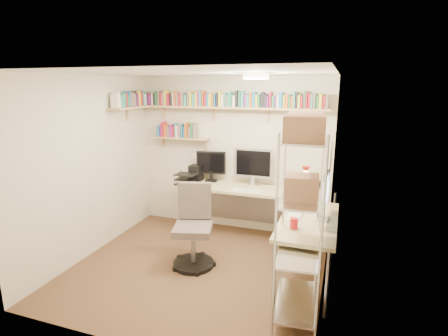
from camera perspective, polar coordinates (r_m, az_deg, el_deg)
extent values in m
plane|color=#472A1E|center=(4.82, -4.44, -15.98)|extent=(3.20, 3.20, 0.00)
cube|color=beige|center=(5.72, 1.26, 2.18)|extent=(3.20, 0.04, 2.50)
cube|color=beige|center=(5.19, -21.17, 0.09)|extent=(0.04, 3.00, 2.50)
cube|color=beige|center=(4.01, 16.78, -3.32)|extent=(0.04, 3.00, 2.50)
cube|color=beige|center=(3.10, -15.96, -8.19)|extent=(3.20, 0.04, 2.50)
cube|color=silver|center=(4.21, -5.08, 15.21)|extent=(3.20, 3.00, 0.04)
cube|color=white|center=(4.47, 17.22, 2.32)|extent=(0.01, 0.30, 0.42)
cube|color=white|center=(4.09, 16.97, 0.62)|extent=(0.01, 0.28, 0.38)
cylinder|color=#FFEAC6|center=(4.17, 5.23, 14.68)|extent=(0.30, 0.30, 0.06)
cube|color=tan|center=(5.50, 0.90, 9.83)|extent=(3.05, 0.25, 0.03)
cube|color=tan|center=(5.76, -14.77, 9.56)|extent=(0.25, 1.00, 0.03)
cube|color=tan|center=(5.90, -6.95, 4.89)|extent=(0.95, 0.20, 0.02)
cube|color=tan|center=(6.04, -9.94, 9.29)|extent=(0.03, 0.20, 0.20)
cube|color=tan|center=(5.67, -1.82, 9.22)|extent=(0.03, 0.20, 0.20)
cube|color=tan|center=(5.42, 7.24, 8.92)|extent=(0.03, 0.20, 0.20)
cube|color=tan|center=(5.32, 14.72, 8.51)|extent=(0.03, 0.20, 0.20)
cube|color=#246C40|center=(6.11, -12.51, 10.99)|extent=(0.03, 0.11, 0.21)
cube|color=#A9162A|center=(6.09, -12.16, 10.94)|extent=(0.04, 0.12, 0.19)
cube|color=#7E217D|center=(6.06, -11.77, 10.84)|extent=(0.03, 0.14, 0.17)
cube|color=white|center=(6.04, -11.42, 10.94)|extent=(0.03, 0.11, 0.19)
cube|color=black|center=(6.02, -11.09, 10.98)|extent=(0.03, 0.13, 0.20)
cube|color=#246C40|center=(6.00, -10.79, 11.13)|extent=(0.03, 0.14, 0.23)
cube|color=#7B6559|center=(5.98, -10.41, 11.15)|extent=(0.03, 0.13, 0.23)
cube|color=#A9162A|center=(5.96, -10.00, 11.02)|extent=(0.04, 0.13, 0.20)
cube|color=#7B6559|center=(5.94, -9.66, 11.10)|extent=(0.04, 0.15, 0.22)
cube|color=yellow|center=(5.92, -9.33, 11.22)|extent=(0.04, 0.11, 0.24)
cube|color=#A9162A|center=(5.90, -8.91, 10.99)|extent=(0.04, 0.14, 0.19)
cube|color=black|center=(5.88, -8.49, 10.94)|extent=(0.03, 0.12, 0.18)
cube|color=white|center=(5.86, -8.14, 11.08)|extent=(0.02, 0.11, 0.21)
cube|color=#C15616|center=(5.84, -7.81, 11.19)|extent=(0.02, 0.14, 0.23)
cube|color=#7B6559|center=(5.83, -7.47, 11.09)|extent=(0.04, 0.11, 0.21)
cube|color=#A9162A|center=(5.80, -7.01, 11.01)|extent=(0.04, 0.13, 0.19)
cube|color=#7B6559|center=(5.78, -6.61, 11.08)|extent=(0.04, 0.15, 0.20)
cube|color=teal|center=(5.76, -6.13, 10.95)|extent=(0.03, 0.15, 0.18)
cube|color=#7B6559|center=(5.74, -5.74, 11.14)|extent=(0.03, 0.11, 0.21)
cube|color=yellow|center=(5.72, -5.32, 11.18)|extent=(0.04, 0.12, 0.22)
cube|color=teal|center=(5.70, -4.82, 11.04)|extent=(0.04, 0.13, 0.20)
cube|color=yellow|center=(5.68, -4.37, 11.17)|extent=(0.03, 0.15, 0.22)
cube|color=#7E217D|center=(5.67, -4.04, 11.30)|extent=(0.02, 0.13, 0.25)
cube|color=teal|center=(5.66, -3.72, 11.28)|extent=(0.03, 0.13, 0.24)
cube|color=#C15616|center=(5.64, -3.32, 11.27)|extent=(0.02, 0.13, 0.24)
cube|color=#A9162A|center=(5.63, -2.95, 11.04)|extent=(0.03, 0.12, 0.20)
cube|color=#206AA8|center=(5.61, -2.56, 11.03)|extent=(0.04, 0.12, 0.19)
cube|color=yellow|center=(5.60, -2.14, 11.02)|extent=(0.04, 0.14, 0.19)
cube|color=#C15616|center=(5.58, -1.72, 10.97)|extent=(0.03, 0.13, 0.18)
cube|color=#206AA8|center=(5.57, -1.38, 10.97)|extent=(0.02, 0.13, 0.18)
cube|color=black|center=(5.56, -0.98, 11.13)|extent=(0.03, 0.11, 0.21)
cube|color=yellow|center=(5.54, -0.55, 11.18)|extent=(0.04, 0.13, 0.23)
cube|color=white|center=(5.53, -0.08, 11.00)|extent=(0.03, 0.15, 0.19)
cube|color=teal|center=(5.52, 0.25, 11.07)|extent=(0.02, 0.11, 0.21)
cube|color=#7B6559|center=(5.50, 0.61, 10.92)|extent=(0.02, 0.15, 0.18)
cube|color=teal|center=(5.49, 0.96, 11.12)|extent=(0.04, 0.13, 0.22)
cube|color=#246C40|center=(5.48, 1.37, 10.97)|extent=(0.03, 0.13, 0.19)
cube|color=white|center=(5.47, 1.78, 10.87)|extent=(0.03, 0.13, 0.17)
cube|color=black|center=(5.46, 2.22, 11.25)|extent=(0.03, 0.15, 0.25)
cube|color=#246C40|center=(5.44, 2.65, 11.21)|extent=(0.03, 0.12, 0.24)
cube|color=teal|center=(5.43, 3.12, 11.20)|extent=(0.04, 0.12, 0.24)
cube|color=#7E217D|center=(5.42, 3.59, 10.94)|extent=(0.04, 0.12, 0.19)
cube|color=teal|center=(5.41, 4.04, 10.88)|extent=(0.04, 0.15, 0.19)
cube|color=#C15616|center=(5.40, 4.49, 11.04)|extent=(0.04, 0.14, 0.22)
cube|color=#206AA8|center=(5.39, 5.01, 11.08)|extent=(0.04, 0.15, 0.23)
cube|color=yellow|center=(5.38, 5.44, 10.86)|extent=(0.03, 0.12, 0.19)
cube|color=#246C40|center=(5.37, 5.84, 10.87)|extent=(0.03, 0.14, 0.19)
cube|color=black|center=(5.36, 6.34, 11.02)|extent=(0.04, 0.12, 0.23)
cube|color=black|center=(5.35, 6.84, 10.85)|extent=(0.04, 0.13, 0.20)
cube|color=#7E217D|center=(5.34, 7.25, 10.71)|extent=(0.02, 0.14, 0.17)
cube|color=#A9162A|center=(5.33, 7.65, 11.01)|extent=(0.03, 0.11, 0.23)
cube|color=#246C40|center=(5.32, 8.14, 10.69)|extent=(0.04, 0.15, 0.18)
cube|color=#7E217D|center=(5.32, 8.52, 10.68)|extent=(0.02, 0.13, 0.18)
cube|color=white|center=(5.31, 8.87, 10.66)|extent=(0.03, 0.13, 0.18)
cube|color=#206AA8|center=(5.30, 9.34, 10.91)|extent=(0.04, 0.13, 0.23)
cube|color=yellow|center=(5.30, 9.83, 10.67)|extent=(0.02, 0.12, 0.19)
cube|color=#C15616|center=(5.29, 10.26, 10.65)|extent=(0.04, 0.12, 0.19)
cube|color=#246C40|center=(5.28, 10.72, 10.67)|extent=(0.03, 0.14, 0.19)
cube|color=#C15616|center=(5.28, 11.10, 10.52)|extent=(0.03, 0.14, 0.17)
cube|color=teal|center=(5.27, 11.45, 10.86)|extent=(0.03, 0.15, 0.24)
cube|color=black|center=(5.27, 11.83, 10.79)|extent=(0.02, 0.13, 0.23)
cube|color=yellow|center=(5.27, 12.18, 10.56)|extent=(0.03, 0.13, 0.19)
cube|color=#A9162A|center=(5.26, 12.60, 10.47)|extent=(0.03, 0.11, 0.18)
cube|color=#246C40|center=(5.26, 13.05, 10.84)|extent=(0.03, 0.12, 0.25)
cube|color=#A9162A|center=(5.25, 13.37, 10.68)|extent=(0.02, 0.13, 0.22)
cube|color=#A9162A|center=(5.25, 13.79, 10.60)|extent=(0.03, 0.14, 0.21)
cube|color=teal|center=(5.25, 14.15, 10.56)|extent=(0.03, 0.14, 0.21)
cube|color=#7B6559|center=(5.24, 14.55, 10.55)|extent=(0.03, 0.15, 0.21)
cube|color=#246C40|center=(5.24, 14.99, 10.34)|extent=(0.03, 0.12, 0.18)
cube|color=yellow|center=(5.24, 15.49, 10.48)|extent=(0.04, 0.15, 0.21)
cube|color=#A9162A|center=(5.24, 16.01, 10.26)|extent=(0.04, 0.12, 0.18)
cube|color=#7B6559|center=(5.23, 16.47, 10.40)|extent=(0.04, 0.11, 0.21)
cube|color=white|center=(5.40, -17.42, 10.35)|extent=(0.13, 0.02, 0.19)
cube|color=white|center=(5.43, -17.16, 10.57)|extent=(0.12, 0.04, 0.23)
cube|color=teal|center=(5.47, -16.88, 10.37)|extent=(0.14, 0.04, 0.18)
cube|color=teal|center=(5.50, -16.60, 10.56)|extent=(0.15, 0.02, 0.21)
cube|color=#246C40|center=(5.54, -16.36, 10.60)|extent=(0.14, 0.04, 0.22)
cube|color=#A9162A|center=(5.57, -16.10, 10.64)|extent=(0.14, 0.03, 0.22)
cube|color=#246C40|center=(5.61, -15.81, 10.47)|extent=(0.13, 0.04, 0.18)
cube|color=#206AA8|center=(5.65, -15.58, 10.81)|extent=(0.12, 0.02, 0.24)
cube|color=#7B6559|center=(5.69, -15.30, 10.70)|extent=(0.12, 0.04, 0.21)
cube|color=#7B6559|center=(5.72, -15.07, 10.80)|extent=(0.13, 0.02, 0.23)
cube|color=#7B6559|center=(5.75, -14.85, 10.69)|extent=(0.13, 0.04, 0.20)
cube|color=black|center=(5.79, -14.61, 10.90)|extent=(0.12, 0.03, 0.24)
cube|color=#7E217D|center=(5.82, -14.39, 10.78)|extent=(0.13, 0.03, 0.21)
cube|color=yellow|center=(5.86, -14.15, 10.96)|extent=(0.14, 0.04, 0.24)
cube|color=#C15616|center=(5.90, -13.91, 10.87)|extent=(0.12, 0.03, 0.21)
cube|color=#A9162A|center=(5.93, -13.69, 10.99)|extent=(0.12, 0.03, 0.23)
cube|color=teal|center=(5.97, -13.49, 11.08)|extent=(0.14, 0.03, 0.25)
cube|color=white|center=(6.01, -13.20, 10.81)|extent=(0.12, 0.04, 0.18)
cube|color=#206AA8|center=(6.04, -13.01, 10.86)|extent=(0.12, 0.02, 0.19)
cube|color=black|center=(6.08, -12.79, 10.88)|extent=(0.12, 0.03, 0.19)
cube|color=#206AA8|center=(6.07, -10.47, 6.00)|extent=(0.04, 0.13, 0.18)
cube|color=#7E217D|center=(6.04, -10.07, 6.08)|extent=(0.03, 0.12, 0.20)
cube|color=#A9162A|center=(6.02, -9.74, 6.29)|extent=(0.04, 0.15, 0.25)
cube|color=#C15616|center=(6.00, -9.34, 6.06)|extent=(0.04, 0.13, 0.20)
cube|color=#7B6559|center=(5.98, -8.93, 5.90)|extent=(0.04, 0.12, 0.17)
cube|color=#7E217D|center=(5.96, -8.49, 6.05)|extent=(0.04, 0.14, 0.21)
cube|color=#A9162A|center=(5.94, -8.11, 5.93)|extent=(0.04, 0.13, 0.18)
cube|color=teal|center=(5.92, -7.76, 6.17)|extent=(0.03, 0.12, 0.23)
cube|color=white|center=(5.90, -7.47, 5.97)|extent=(0.03, 0.15, 0.20)
cube|color=#7B6559|center=(5.88, -7.09, 6.11)|extent=(0.04, 0.15, 0.23)
cube|color=#206AA8|center=(5.86, -6.71, 6.12)|extent=(0.03, 0.11, 0.23)
cube|color=#206AA8|center=(5.85, -6.38, 5.83)|extent=(0.02, 0.11, 0.17)
cube|color=#C15616|center=(5.83, -6.02, 6.16)|extent=(0.04, 0.14, 0.25)
cube|color=#7B6559|center=(5.81, -5.53, 5.84)|extent=(0.04, 0.11, 0.18)
cube|color=#246C40|center=(5.79, -5.12, 6.13)|extent=(0.03, 0.13, 0.25)
cube|color=#7B6559|center=(5.77, -4.73, 6.11)|extent=(0.04, 0.12, 0.24)
cube|color=beige|center=(5.47, 3.84, -3.35)|extent=(2.08, 0.66, 0.04)
cube|color=beige|center=(4.32, 13.64, -8.41)|extent=(0.66, 1.42, 0.04)
cylinder|color=gray|center=(5.69, -6.65, -7.07)|extent=(0.04, 0.04, 0.77)
cylinder|color=gray|center=(6.15, -4.46, -5.41)|extent=(0.04, 0.04, 0.77)
cylinder|color=gray|center=(5.70, 17.49, -7.59)|extent=(0.04, 0.04, 0.77)
cylinder|color=gray|center=(3.94, 8.18, -16.97)|extent=(0.04, 0.04, 0.77)
cylinder|color=gray|center=(3.89, 16.51, -17.80)|extent=(0.04, 0.04, 0.77)
cube|color=gray|center=(5.84, 4.52, -5.87)|extent=(1.97, 0.02, 0.60)
cube|color=silver|center=(5.49, 4.82, 0.80)|extent=(0.60, 0.03, 0.46)
cube|color=black|center=(5.47, 4.76, 0.76)|extent=(0.54, 0.00, 0.40)
cube|color=black|center=(5.71, -2.13, 0.88)|extent=(0.48, 0.03, 0.37)
cube|color=black|center=(4.24, 16.04, -3.78)|extent=(0.03, 0.63, 0.42)
cube|color=silver|center=(4.24, 15.74, -3.76)|extent=(0.00, 0.57, 0.36)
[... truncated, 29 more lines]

